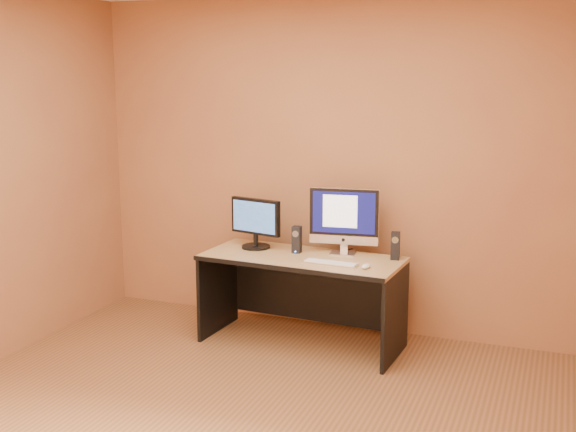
{
  "coord_description": "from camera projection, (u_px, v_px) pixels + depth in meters",
  "views": [
    {
      "loc": [
        1.68,
        -3.35,
        2.02
      ],
      "look_at": [
        -0.16,
        1.39,
        1.0
      ],
      "focal_mm": 45.0,
      "sensor_mm": 36.0,
      "label": 1
    }
  ],
  "objects": [
    {
      "name": "cable_b",
      "position": [
        346.0,
        251.0,
        5.49
      ],
      "size": [
        0.06,
        0.16,
        0.01
      ],
      "primitive_type": "cylinder",
      "rotation": [
        1.57,
        0.0,
        -0.32
      ],
      "color": "black",
      "rests_on": "desk"
    },
    {
      "name": "imac",
      "position": [
        343.0,
        221.0,
        5.36
      ],
      "size": [
        0.54,
        0.26,
        0.51
      ],
      "primitive_type": null,
      "rotation": [
        0.0,
        0.0,
        0.13
      ],
      "color": "#B0AFB4",
      "rests_on": "desk"
    },
    {
      "name": "desk",
      "position": [
        302.0,
        301.0,
        5.39
      ],
      "size": [
        1.51,
        0.73,
        0.68
      ],
      "primitive_type": null,
      "rotation": [
        0.0,
        0.0,
        -0.06
      ],
      "color": "tan",
      "rests_on": "ground"
    },
    {
      "name": "cable_a",
      "position": [
        347.0,
        251.0,
        5.48
      ],
      "size": [
        0.04,
        0.2,
        0.01
      ],
      "primitive_type": "cylinder",
      "rotation": [
        1.57,
        0.0,
        0.17
      ],
      "color": "black",
      "rests_on": "desk"
    },
    {
      "name": "walls",
      "position": [
        221.0,
        211.0,
        3.8
      ],
      "size": [
        4.0,
        4.0,
        2.6
      ],
      "primitive_type": null,
      "color": "#92623B",
      "rests_on": "ground"
    },
    {
      "name": "keyboard",
      "position": [
        330.0,
        263.0,
        5.11
      ],
      "size": [
        0.4,
        0.13,
        0.02
      ],
      "primitive_type": "cube",
      "rotation": [
        0.0,
        0.0,
        -0.05
      ],
      "color": "silver",
      "rests_on": "desk"
    },
    {
      "name": "mouse",
      "position": [
        366.0,
        266.0,
        5.0
      ],
      "size": [
        0.07,
        0.1,
        0.03
      ],
      "primitive_type": "ellipsoid",
      "rotation": [
        0.0,
        0.0,
        -0.17
      ],
      "color": "silver",
      "rests_on": "desk"
    },
    {
      "name": "speaker_right",
      "position": [
        395.0,
        246.0,
        5.23
      ],
      "size": [
        0.07,
        0.07,
        0.2
      ],
      "primitive_type": null,
      "rotation": [
        0.0,
        0.0,
        0.14
      ],
      "color": "black",
      "rests_on": "desk"
    },
    {
      "name": "second_monitor",
      "position": [
        256.0,
        223.0,
        5.55
      ],
      "size": [
        0.48,
        0.31,
        0.39
      ],
      "primitive_type": null,
      "rotation": [
        0.0,
        0.0,
        -0.22
      ],
      "color": "black",
      "rests_on": "desk"
    },
    {
      "name": "speaker_left",
      "position": [
        297.0,
        240.0,
        5.42
      ],
      "size": [
        0.07,
        0.07,
        0.2
      ],
      "primitive_type": null,
      "rotation": [
        0.0,
        0.0,
        0.04
      ],
      "color": "black",
      "rests_on": "desk"
    }
  ]
}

